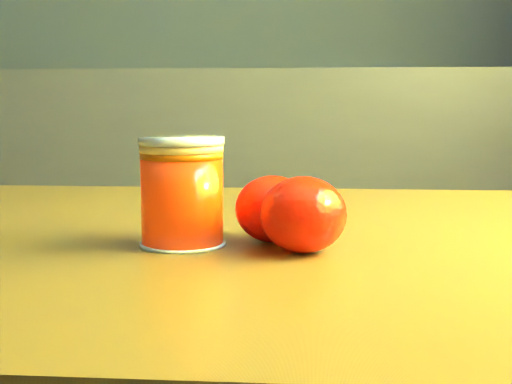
# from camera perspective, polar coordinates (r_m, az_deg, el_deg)

# --- Properties ---
(table) EXTENTS (0.97, 0.70, 0.71)m
(table) POSITION_cam_1_polar(r_m,az_deg,el_deg) (0.67, 0.94, -11.16)
(table) COLOR brown
(table) RESTS_ON ground
(juice_glass) EXTENTS (0.07, 0.07, 0.09)m
(juice_glass) POSITION_cam_1_polar(r_m,az_deg,el_deg) (0.60, -5.93, -0.01)
(juice_glass) COLOR #FF3005
(juice_glass) RESTS_ON table
(orange_front) EXTENTS (0.08, 0.08, 0.06)m
(orange_front) POSITION_cam_1_polar(r_m,az_deg,el_deg) (0.58, 3.79, -1.82)
(orange_front) COLOR #FF1905
(orange_front) RESTS_ON table
(orange_back) EXTENTS (0.07, 0.07, 0.06)m
(orange_back) POSITION_cam_1_polar(r_m,az_deg,el_deg) (0.62, 1.35, -1.35)
(orange_back) COLOR #FF1905
(orange_back) RESTS_ON table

